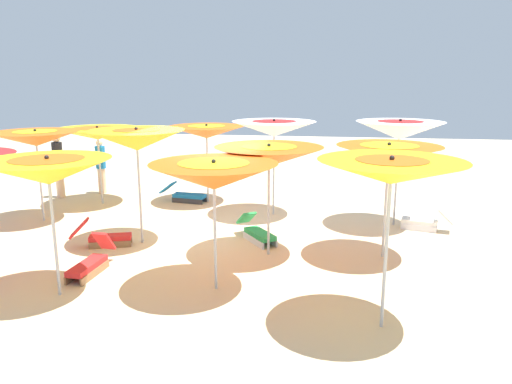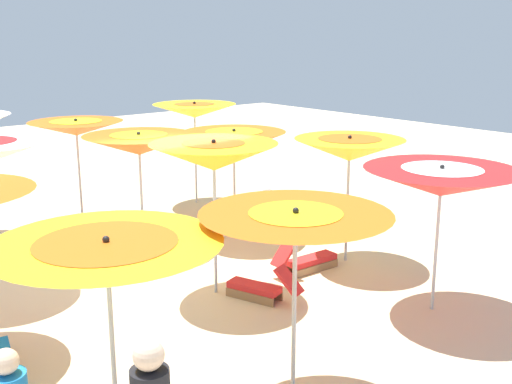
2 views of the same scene
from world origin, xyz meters
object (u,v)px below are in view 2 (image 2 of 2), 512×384
beach_umbrella_8 (234,142)px  lounger_2 (260,287)px  beach_umbrella_2 (441,182)px  beach_umbrella_10 (76,128)px  beach_umbrella_11 (195,111)px  beach_umbrella_1 (295,229)px  beach_umbrella_0 (107,257)px  beach_umbrella_4 (214,156)px  beach_umbrella_7 (139,145)px  lounger_0 (307,260)px  beach_ball (267,191)px  lounger_4 (116,248)px  beach_umbrella_5 (349,149)px

beach_umbrella_8 → lounger_2: beach_umbrella_8 is taller
beach_umbrella_2 → beach_umbrella_10: beach_umbrella_10 is taller
beach_umbrella_11 → beach_umbrella_1: bearing=61.8°
beach_umbrella_0 → lounger_2: (-3.42, -1.70, -1.79)m
beach_umbrella_1 → beach_umbrella_4: size_ratio=0.92×
beach_umbrella_0 → beach_umbrella_7: bearing=-123.0°
beach_umbrella_2 → beach_umbrella_0: bearing=-2.8°
lounger_2 → beach_umbrella_1: bearing=128.4°
beach_umbrella_7 → lounger_2: (-0.04, 3.50, -1.81)m
beach_umbrella_4 → beach_umbrella_0: bearing=38.0°
beach_umbrella_10 → lounger_2: beach_umbrella_10 is taller
beach_umbrella_4 → lounger_0: bearing=170.6°
beach_ball → beach_umbrella_1: bearing=50.3°
beach_umbrella_1 → beach_umbrella_8: beach_umbrella_1 is taller
beach_umbrella_1 → lounger_4: bearing=-97.6°
beach_umbrella_0 → beach_umbrella_5: size_ratio=0.96×
lounger_4 → beach_ball: (-5.26, -1.71, -0.08)m
lounger_0 → beach_ball: size_ratio=5.34×
beach_umbrella_1 → lounger_4: (-0.74, -5.54, -1.86)m
beach_umbrella_4 → lounger_2: 2.18m
beach_umbrella_8 → lounger_2: 3.76m
beach_umbrella_4 → beach_umbrella_10: (-0.11, -5.09, -0.14)m
beach_umbrella_7 → beach_umbrella_10: size_ratio=0.98×
beach_umbrella_0 → lounger_0: bearing=-156.6°
lounger_2 → lounger_0: bearing=-92.7°
beach_umbrella_8 → beach_umbrella_10: bearing=-56.1°
beach_umbrella_7 → lounger_2: bearing=90.6°
lounger_2 → beach_umbrella_7: bearing=-17.6°
beach_umbrella_4 → beach_umbrella_7: 2.84m
beach_umbrella_0 → beach_umbrella_4: (-3.07, -2.39, 0.24)m
beach_umbrella_1 → lounger_0: (-3.00, -2.77, -1.86)m
beach_ball → beach_umbrella_2: bearing=68.6°
beach_ball → beach_umbrella_10: bearing=-11.0°
lounger_4 → beach_umbrella_7: bearing=-13.5°
beach_umbrella_1 → beach_umbrella_7: beach_umbrella_1 is taller
beach_umbrella_4 → beach_umbrella_5: beach_umbrella_4 is taller
beach_umbrella_7 → beach_umbrella_11: bearing=-143.6°
beach_umbrella_2 → beach_umbrella_5: beach_umbrella_5 is taller
beach_umbrella_2 → beach_umbrella_10: 8.00m
beach_umbrella_5 → lounger_0: bearing=-4.6°
lounger_4 → lounger_0: bearing=-87.5°
beach_umbrella_0 → beach_umbrella_5: bearing=-160.7°
beach_umbrella_1 → beach_umbrella_2: beach_umbrella_1 is taller
beach_umbrella_1 → beach_umbrella_7: size_ratio=1.01×
beach_umbrella_7 → lounger_0: beach_umbrella_7 is taller
beach_umbrella_11 → lounger_2: (2.65, 5.49, -2.07)m
beach_umbrella_7 → beach_umbrella_8: 1.90m
beach_umbrella_8 → beach_ball: beach_umbrella_8 is taller
beach_umbrella_5 → beach_umbrella_8: 2.58m
lounger_0 → lounger_2: size_ratio=1.03×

